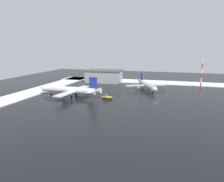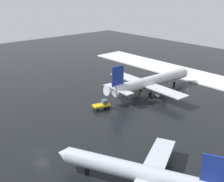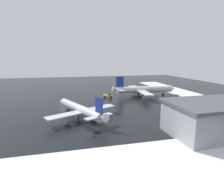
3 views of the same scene
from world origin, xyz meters
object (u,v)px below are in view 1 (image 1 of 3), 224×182
at_px(airplane_far_rear, 147,85).
at_px(traffic_cone_near_nose, 60,92).
at_px(pushback_tug, 106,97).
at_px(airplane_parked_portside, 70,90).
at_px(traffic_cone_wingtip_side, 49,95).
at_px(cargo_hangar, 104,76).
at_px(ground_crew_mid_apron, 78,95).
at_px(ground_crew_by_nose_gear, 62,93).
at_px(antenna_mast, 202,73).
at_px(traffic_cone_mid_line, 82,95).

height_order(airplane_far_rear, traffic_cone_near_nose, airplane_far_rear).
bearing_deg(pushback_tug, traffic_cone_near_nose, 0.47).
height_order(airplane_parked_portside, traffic_cone_wingtip_side, airplane_parked_portside).
bearing_deg(cargo_hangar, ground_crew_mid_apron, 93.12).
height_order(airplane_parked_portside, airplane_far_rear, airplane_parked_portside).
relative_size(airplane_parked_portside, airplane_far_rear, 1.29).
bearing_deg(ground_crew_by_nose_gear, antenna_mast, 36.42).
distance_m(airplane_parked_portside, antenna_mast, 80.67).
relative_size(ground_crew_mid_apron, traffic_cone_wingtip_side, 3.11).
relative_size(ground_crew_mid_apron, antenna_mast, 0.10).
relative_size(airplane_parked_portside, ground_crew_mid_apron, 20.74).
distance_m(pushback_tug, traffic_cone_near_nose, 29.94).
bearing_deg(pushback_tug, ground_crew_by_nose_gear, 7.92).
distance_m(ground_crew_mid_apron, antenna_mast, 77.15).
height_order(ground_crew_mid_apron, cargo_hangar, cargo_hangar).
xyz_separation_m(airplane_parked_portside, cargo_hangar, (-1.19, -49.65, 0.96)).
distance_m(ground_crew_mid_apron, ground_crew_by_nose_gear, 11.13).
distance_m(cargo_hangar, traffic_cone_near_nose, 44.14).
xyz_separation_m(ground_crew_mid_apron, traffic_cone_near_nose, (14.61, -7.39, -0.70)).
bearing_deg(airplane_far_rear, ground_crew_by_nose_gear, -84.01).
xyz_separation_m(ground_crew_mid_apron, ground_crew_by_nose_gear, (10.69, -3.10, 0.00)).
bearing_deg(traffic_cone_near_nose, ground_crew_mid_apron, 153.15).
relative_size(pushback_tug, cargo_hangar, 0.20).
xyz_separation_m(ground_crew_by_nose_gear, traffic_cone_mid_line, (-10.63, -1.28, -0.70)).
distance_m(traffic_cone_mid_line, traffic_cone_wingtip_side, 17.16).
relative_size(airplane_far_rear, traffic_cone_near_nose, 50.04).
relative_size(antenna_mast, traffic_cone_near_nose, 32.49).
bearing_deg(airplane_parked_portside, traffic_cone_mid_line, -136.61).
bearing_deg(airplane_parked_portside, pushback_tug, -176.00).
distance_m(ground_crew_mid_apron, traffic_cone_mid_line, 4.44).
xyz_separation_m(ground_crew_by_nose_gear, antenna_mast, (-71.49, -43.73, 7.96)).
bearing_deg(airplane_far_rear, cargo_hangar, -148.37).
relative_size(antenna_mast, traffic_cone_wingtip_side, 32.49).
xyz_separation_m(airplane_far_rear, traffic_cone_near_nose, (44.64, 21.38, -2.62)).
bearing_deg(antenna_mast, airplane_parked_portside, 35.31).
bearing_deg(cargo_hangar, traffic_cone_near_nose, 74.51).
height_order(airplane_far_rear, traffic_cone_mid_line, airplane_far_rear).
bearing_deg(ground_crew_mid_apron, antenna_mast, 92.10).
bearing_deg(traffic_cone_wingtip_side, traffic_cone_mid_line, -161.60).
height_order(airplane_parked_portside, ground_crew_mid_apron, airplane_parked_portside).
relative_size(ground_crew_by_nose_gear, cargo_hangar, 0.07).
relative_size(airplane_far_rear, traffic_cone_wingtip_side, 50.04).
bearing_deg(pushback_tug, ground_crew_mid_apron, 15.88).
height_order(pushback_tug, traffic_cone_near_nose, pushback_tug).
xyz_separation_m(airplane_parked_portside, traffic_cone_mid_line, (-4.83, -4.07, -3.20)).
relative_size(traffic_cone_mid_line, traffic_cone_wingtip_side, 1.00).
xyz_separation_m(cargo_hangar, traffic_cone_near_nose, (10.91, 42.56, -4.17)).
distance_m(antenna_mast, traffic_cone_mid_line, 74.70).
xyz_separation_m(pushback_tug, ground_crew_mid_apron, (14.53, 0.56, -0.31)).
distance_m(airplane_parked_portside, traffic_cone_mid_line, 7.09).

